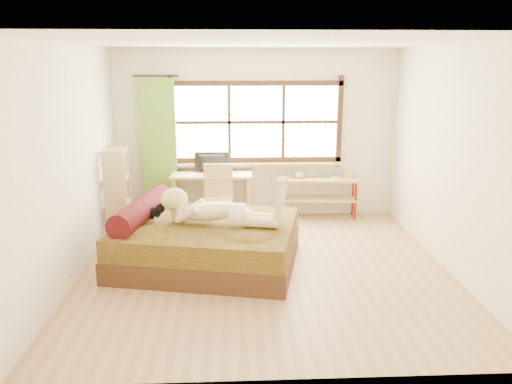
{
  "coord_description": "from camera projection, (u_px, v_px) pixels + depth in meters",
  "views": [
    {
      "loc": [
        -0.38,
        -5.75,
        2.5
      ],
      "look_at": [
        -0.1,
        0.2,
        0.93
      ],
      "focal_mm": 35.0,
      "sensor_mm": 36.0,
      "label": 1
    }
  ],
  "objects": [
    {
      "name": "floor",
      "position": [
        265.0,
        268.0,
        6.21
      ],
      "size": [
        4.5,
        4.5,
        0.0
      ],
      "primitive_type": "plane",
      "color": "#9E754C",
      "rests_on": "ground"
    },
    {
      "name": "ceiling",
      "position": [
        266.0,
        42.0,
        5.52
      ],
      "size": [
        4.5,
        4.5,
        0.0
      ],
      "primitive_type": "plane",
      "rotation": [
        3.14,
        0.0,
        0.0
      ],
      "color": "white",
      "rests_on": "wall_back"
    },
    {
      "name": "wall_back",
      "position": [
        256.0,
        134.0,
        8.04
      ],
      "size": [
        4.5,
        0.0,
        4.5
      ],
      "primitive_type": "plane",
      "rotation": [
        1.57,
        0.0,
        0.0
      ],
      "color": "silver",
      "rests_on": "floor"
    },
    {
      "name": "wall_front",
      "position": [
        285.0,
        221.0,
        3.69
      ],
      "size": [
        4.5,
        0.0,
        4.5
      ],
      "primitive_type": "plane",
      "rotation": [
        -1.57,
        0.0,
        0.0
      ],
      "color": "silver",
      "rests_on": "floor"
    },
    {
      "name": "wall_left",
      "position": [
        71.0,
        163.0,
        5.76
      ],
      "size": [
        0.0,
        4.5,
        4.5
      ],
      "primitive_type": "plane",
      "rotation": [
        1.57,
        0.0,
        1.57
      ],
      "color": "silver",
      "rests_on": "floor"
    },
    {
      "name": "wall_right",
      "position": [
        453.0,
        160.0,
        5.97
      ],
      "size": [
        0.0,
        4.5,
        4.5
      ],
      "primitive_type": "plane",
      "rotation": [
        1.57,
        0.0,
        -1.57
      ],
      "color": "silver",
      "rests_on": "floor"
    },
    {
      "name": "window",
      "position": [
        256.0,
        125.0,
        7.97
      ],
      "size": [
        2.8,
        0.16,
        1.46
      ],
      "color": "#FFEDBF",
      "rests_on": "wall_back"
    },
    {
      "name": "curtain",
      "position": [
        159.0,
        149.0,
        7.9
      ],
      "size": [
        0.55,
        0.1,
        2.2
      ],
      "primitive_type": "cube",
      "color": "#519027",
      "rests_on": "wall_back"
    },
    {
      "name": "bed",
      "position": [
        203.0,
        241.0,
        6.29
      ],
      "size": [
        2.48,
        2.14,
        0.82
      ],
      "rotation": [
        0.0,
        0.0,
        -0.21
      ],
      "color": "#351F10",
      "rests_on": "floor"
    },
    {
      "name": "woman",
      "position": [
        219.0,
        199.0,
        6.1
      ],
      "size": [
        1.57,
        0.74,
        0.65
      ],
      "primitive_type": null,
      "rotation": [
        0.0,
        0.0,
        -0.21
      ],
      "color": "beige",
      "rests_on": "bed"
    },
    {
      "name": "kitten",
      "position": [
        150.0,
        211.0,
        6.25
      ],
      "size": [
        0.35,
        0.19,
        0.26
      ],
      "primitive_type": null,
      "rotation": [
        0.0,
        0.0,
        -0.21
      ],
      "color": "black",
      "rests_on": "bed"
    },
    {
      "name": "desk",
      "position": [
        212.0,
        179.0,
        7.89
      ],
      "size": [
        1.27,
        0.61,
        0.79
      ],
      "rotation": [
        0.0,
        0.0,
        -0.03
      ],
      "color": "tan",
      "rests_on": "floor"
    },
    {
      "name": "monitor",
      "position": [
        212.0,
        163.0,
        7.87
      ],
      "size": [
        0.55,
        0.09,
        0.32
      ],
      "primitive_type": "imported",
      "rotation": [
        0.0,
        0.0,
        3.11
      ],
      "color": "black",
      "rests_on": "desk"
    },
    {
      "name": "chair",
      "position": [
        218.0,
        193.0,
        7.58
      ],
      "size": [
        0.45,
        0.45,
        0.99
      ],
      "rotation": [
        0.0,
        0.0,
        -0.03
      ],
      "color": "tan",
      "rests_on": "floor"
    },
    {
      "name": "pipe_shelf",
      "position": [
        318.0,
        189.0,
        8.13
      ],
      "size": [
        1.33,
        0.42,
        0.74
      ],
      "rotation": [
        0.0,
        0.0,
        -0.07
      ],
      "color": "tan",
      "rests_on": "floor"
    },
    {
      "name": "cup",
      "position": [
        300.0,
        175.0,
        8.06
      ],
      "size": [
        0.14,
        0.14,
        0.1
      ],
      "primitive_type": "imported",
      "rotation": [
        0.0,
        0.0,
        -0.07
      ],
      "color": "gray",
      "rests_on": "pipe_shelf"
    },
    {
      "name": "book",
      "position": [
        330.0,
        178.0,
        8.09
      ],
      "size": [
        0.17,
        0.22,
        0.02
      ],
      "primitive_type": "imported",
      "rotation": [
        0.0,
        0.0,
        -0.07
      ],
      "color": "gray",
      "rests_on": "pipe_shelf"
    },
    {
      "name": "bookshelf",
      "position": [
        118.0,
        191.0,
        7.32
      ],
      "size": [
        0.37,
        0.58,
        1.28
      ],
      "rotation": [
        0.0,
        0.0,
        0.1
      ],
      "color": "tan",
      "rests_on": "floor"
    }
  ]
}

